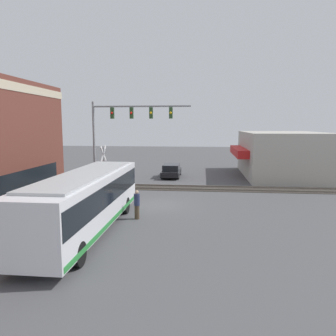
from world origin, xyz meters
name	(u,v)px	position (x,y,z in m)	size (l,w,h in m)	color
ground_plane	(158,204)	(0.00, 0.00, 0.00)	(120.00, 120.00, 0.00)	#4C4C4F
shop_building	(281,154)	(13.98, -11.35, 2.35)	(12.58, 9.02, 4.69)	#B2ADA3
city_bus	(86,199)	(-6.16, 2.80, 1.70)	(11.77, 2.59, 3.07)	silver
traffic_signal_gantry	(124,123)	(4.56, 3.39, 5.57)	(0.42, 8.13, 7.36)	gray
crossing_signal	(104,164)	(4.00, 5.02, 2.30)	(1.41, 1.18, 3.81)	gray
rail_track_near	(167,188)	(6.00, 0.00, 0.03)	(2.60, 60.00, 0.15)	#332D28
parked_car_black	(171,171)	(11.89, 0.20, 0.65)	(4.59, 1.82, 1.37)	black
pedestrian_near_bus	(137,204)	(-3.62, 0.72, 0.87)	(0.34, 0.34, 1.71)	#473828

